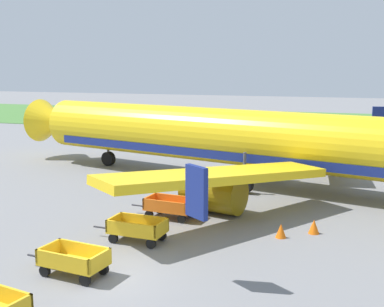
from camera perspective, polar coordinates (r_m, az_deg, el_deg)
ground_plane at (r=19.84m, az=-9.35°, el=-13.65°), size 220.00×220.00×0.00m
grass_strip at (r=72.38m, az=10.48°, el=3.65°), size 220.00×28.00×0.06m
airplane at (r=33.61m, az=5.41°, el=1.68°), size 37.16×30.12×11.34m
baggage_cart_second_in_row at (r=20.05m, az=-13.24°, el=-11.67°), size 3.62×1.75×1.07m
baggage_cart_third_in_row at (r=23.14m, az=-6.21°, el=-8.46°), size 3.59×1.58×1.07m
baggage_cart_fourth_in_row at (r=26.46m, az=-2.53°, el=-6.02°), size 3.61×1.69×1.07m
traffic_cone_near_plane at (r=23.96m, az=10.01°, el=-8.59°), size 0.50×0.50×0.66m
traffic_cone_mid_apron at (r=24.83m, az=13.61°, el=-8.02°), size 0.53×0.53×0.69m
traffic_cone_by_carts at (r=29.21m, az=-1.43°, el=-5.08°), size 0.46×0.46×0.60m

